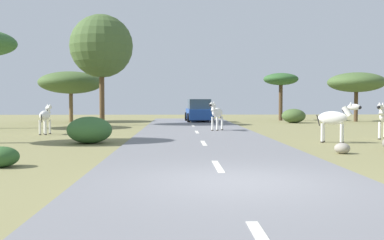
% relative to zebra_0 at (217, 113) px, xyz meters
% --- Properties ---
extents(ground_plane, '(90.00, 90.00, 0.00)m').
position_rel_zebra_0_xyz_m(ground_plane, '(-0.90, -15.28, -1.00)').
color(ground_plane, olive).
extents(road, '(6.00, 64.00, 0.05)m').
position_rel_zebra_0_xyz_m(road, '(-1.12, -15.28, -0.97)').
color(road, slate).
rests_on(road, ground_plane).
extents(lane_markings, '(0.16, 56.00, 0.01)m').
position_rel_zebra_0_xyz_m(lane_markings, '(-1.12, -16.28, -0.94)').
color(lane_markings, silver).
rests_on(lane_markings, road).
extents(zebra_0, '(1.00, 1.56, 1.59)m').
position_rel_zebra_0_xyz_m(zebra_0, '(0.00, 0.00, 0.00)').
color(zebra_0, silver).
rests_on(zebra_0, road).
extents(zebra_2, '(0.45, 1.62, 1.52)m').
position_rel_zebra_0_xyz_m(zebra_2, '(-8.65, -1.90, -0.09)').
color(zebra_2, silver).
rests_on(zebra_2, ground_plane).
extents(zebra_3, '(1.57, 1.07, 1.61)m').
position_rel_zebra_0_xyz_m(zebra_3, '(4.08, -6.79, -0.03)').
color(zebra_3, silver).
rests_on(zebra_3, ground_plane).
extents(car_0, '(2.17, 4.42, 1.74)m').
position_rel_zebra_0_xyz_m(car_0, '(-0.46, 10.72, -0.15)').
color(car_0, '#1E479E').
rests_on(car_0, road).
extents(tree_0, '(4.99, 4.99, 3.98)m').
position_rel_zebra_0_xyz_m(tree_0, '(-10.56, 11.40, 2.10)').
color(tree_0, brown).
rests_on(tree_0, ground_plane).
extents(tree_3, '(2.91, 2.91, 4.00)m').
position_rel_zebra_0_xyz_m(tree_3, '(6.58, 13.28, 2.43)').
color(tree_3, '#4C3823').
rests_on(tree_3, ground_plane).
extents(tree_4, '(4.49, 4.49, 3.93)m').
position_rel_zebra_0_xyz_m(tree_4, '(12.15, 11.12, 2.13)').
color(tree_4, '#4C3823').
rests_on(tree_4, ground_plane).
extents(tree_5, '(4.23, 4.23, 7.47)m').
position_rel_zebra_0_xyz_m(tree_5, '(-7.25, 6.29, 4.34)').
color(tree_5, brown).
rests_on(tree_5, ground_plane).
extents(bush_0, '(0.86, 0.78, 0.52)m').
position_rel_zebra_0_xyz_m(bush_0, '(-6.50, -12.89, -0.74)').
color(bush_0, '#2D5628').
rests_on(bush_0, ground_plane).
extents(bush_3, '(1.78, 1.60, 1.07)m').
position_rel_zebra_0_xyz_m(bush_3, '(6.59, 9.07, -0.46)').
color(bush_3, '#425B2D').
rests_on(bush_3, ground_plane).
extents(bush_4, '(1.74, 1.57, 1.05)m').
position_rel_zebra_0_xyz_m(bush_4, '(-5.54, -6.68, -0.47)').
color(bush_4, '#386633').
rests_on(bush_4, ground_plane).
extents(rock_2, '(0.48, 0.49, 0.34)m').
position_rel_zebra_0_xyz_m(rock_2, '(3.04, -10.36, -0.83)').
color(rock_2, gray).
rests_on(rock_2, ground_plane).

